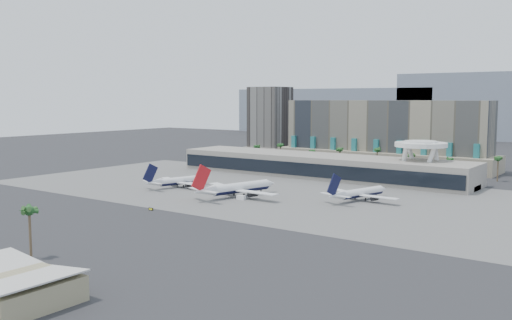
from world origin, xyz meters
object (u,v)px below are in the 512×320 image
Objects in this scene: airliner_right at (359,193)px; service_vehicle_b at (241,198)px; airliner_left at (179,181)px; airliner_centre at (237,188)px; taxiway_sign at (151,209)px; service_vehicle_a at (190,184)px.

service_vehicle_b is (-41.66, -28.25, -2.35)m from airliner_right.
airliner_left is 0.81× the size of airliner_centre.
service_vehicle_b is at bearing -131.24° from airliner_right.
service_vehicle_b is at bearing 2.61° from airliner_left.
airliner_left is at bearing 119.94° from taxiway_sign.
airliner_left is 46.83m from service_vehicle_b.
airliner_left is 9.97× the size of service_vehicle_b.
airliner_centre is at bearing -139.58° from airliner_right.
airliner_left is 58.00m from taxiway_sign.
service_vehicle_a is at bearing -155.67° from airliner_right.
airliner_centre reaches higher than service_vehicle_b.
airliner_right is at bearing 33.64° from service_vehicle_a.
airliner_right reaches higher than airliner_left.
service_vehicle_a reaches higher than taxiway_sign.
taxiway_sign is at bearing -42.43° from airliner_left.
airliner_centre reaches higher than service_vehicle_a.
airliner_centre is 8.53m from service_vehicle_b.
service_vehicle_b is at bearing -26.90° from airliner_centre.
taxiway_sign is at bearing -86.87° from airliner_centre.
airliner_left reaches higher than service_vehicle_b.
taxiway_sign is (-8.35, -44.03, -3.51)m from airliner_centre.
airliner_left is 89.29m from airliner_right.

